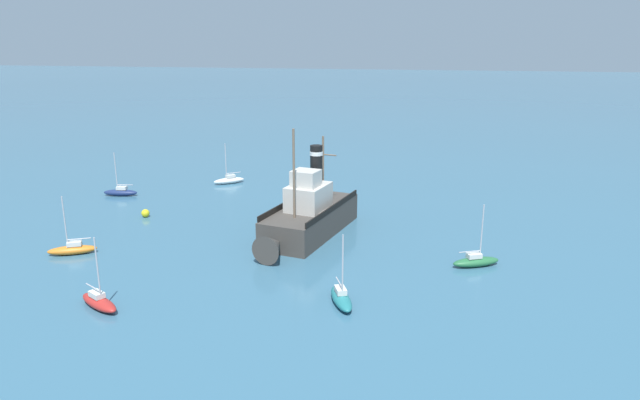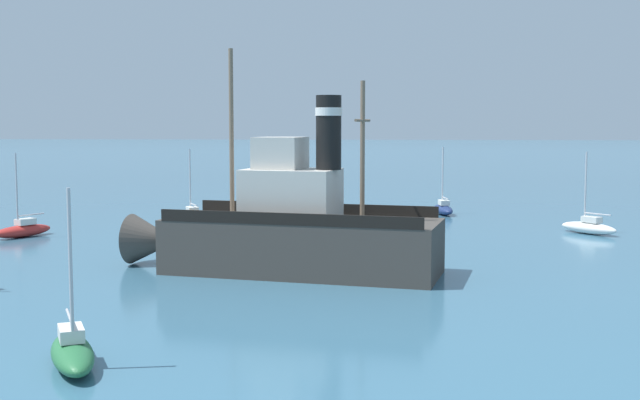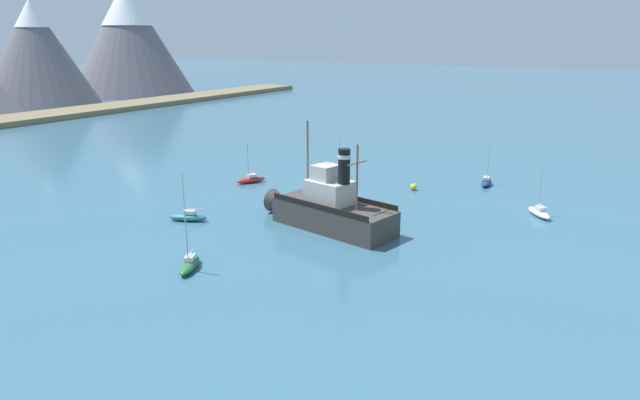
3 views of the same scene
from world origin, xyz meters
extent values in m
plane|color=#38667F|center=(0.00, 0.00, 0.00)|extent=(600.00, 600.00, 0.00)
cube|color=#423D38|center=(0.31, -0.67, 1.20)|extent=(6.59, 12.62, 2.40)
cone|color=#423D38|center=(1.67, 6.40, 1.20)|extent=(2.76, 2.80, 2.35)
cube|color=beige|center=(0.40, -0.18, 3.50)|extent=(3.70, 4.50, 2.20)
cube|color=beige|center=(0.50, 0.32, 5.30)|extent=(2.54, 2.38, 1.40)
cylinder|color=black|center=(0.08, -1.84, 6.20)|extent=(1.10, 1.10, 3.20)
cylinder|color=silver|center=(0.08, -1.84, 7.10)|extent=(1.16, 1.16, 0.35)
cylinder|color=#75604C|center=(0.93, 2.57, 6.15)|extent=(0.20, 0.20, 7.50)
cylinder|color=#75604C|center=(-0.20, -3.32, 5.40)|extent=(0.20, 0.20, 6.00)
cylinder|color=#75604C|center=(-0.20, -3.32, 6.72)|extent=(2.58, 0.61, 0.12)
cube|color=black|center=(-1.81, -0.26, 2.65)|extent=(2.28, 11.22, 0.50)
cube|color=black|center=(2.42, -1.07, 2.65)|extent=(2.28, 11.22, 0.50)
ellipsoid|color=#B22823|center=(10.17, 16.81, 0.35)|extent=(3.87, 2.77, 0.70)
cube|color=silver|center=(10.35, 16.72, 0.88)|extent=(1.27, 1.09, 0.36)
cylinder|color=#B7B7BC|center=(9.91, 16.95, 2.80)|extent=(0.10, 0.10, 4.20)
cylinder|color=#B7B7BC|center=(10.70, 16.53, 1.25)|extent=(1.62, 0.93, 0.08)
ellipsoid|color=white|center=(14.39, -16.42, 0.35)|extent=(3.62, 3.28, 0.70)
cube|color=silver|center=(14.24, -16.55, 0.88)|extent=(1.25, 1.20, 0.36)
cylinder|color=#B7B7BC|center=(14.62, -16.23, 2.80)|extent=(0.10, 0.10, 4.20)
cylinder|color=#B7B7BC|center=(13.93, -16.81, 1.25)|extent=(1.43, 1.22, 0.08)
ellipsoid|color=#286B3D|center=(-13.89, 4.08, 0.35)|extent=(3.89, 2.70, 0.70)
cube|color=silver|center=(-13.71, 4.17, 0.88)|extent=(1.27, 1.07, 0.36)
cylinder|color=#B7B7BC|center=(-14.16, 3.94, 2.80)|extent=(0.10, 0.10, 4.20)
cylinder|color=#B7B7BC|center=(-13.36, 4.35, 1.25)|extent=(1.64, 0.88, 0.08)
ellipsoid|color=#23757A|center=(-5.02, 12.75, 0.35)|extent=(2.56, 3.92, 0.70)
cube|color=silver|center=(-4.94, 12.56, 0.88)|extent=(1.03, 1.27, 0.36)
cylinder|color=#B7B7BC|center=(-5.15, 13.02, 2.80)|extent=(0.10, 0.10, 4.20)
cylinder|color=#B7B7BC|center=(-4.78, 12.20, 1.25)|extent=(0.81, 1.67, 0.08)
ellipsoid|color=navy|center=(24.11, -8.42, 0.35)|extent=(3.93, 1.70, 0.70)
cube|color=silver|center=(23.92, -8.45, 0.88)|extent=(1.19, 0.81, 0.36)
cylinder|color=#B7B7BC|center=(24.41, -8.37, 2.80)|extent=(0.10, 0.10, 4.20)
cylinder|color=#B7B7BC|center=(23.52, -8.52, 1.25)|extent=(1.79, 0.37, 0.08)
ellipsoid|color=orange|center=(17.94, 8.71, 0.35)|extent=(3.88, 2.71, 0.70)
cube|color=silver|center=(17.77, 8.62, 0.88)|extent=(1.27, 1.07, 0.36)
cylinder|color=#B7B7BC|center=(18.21, 8.85, 2.80)|extent=(0.10, 0.10, 4.20)
cylinder|color=#B7B7BC|center=(17.41, 8.44, 1.25)|extent=(1.64, 0.89, 0.08)
sphere|color=yellow|center=(17.30, -1.76, 0.39)|extent=(0.79, 0.79, 0.79)
camera|label=1|loc=(-11.30, 46.49, 16.73)|focal=32.00mm
camera|label=2|loc=(-34.47, -4.45, 6.57)|focal=45.00mm
camera|label=3|loc=(-43.79, -25.89, 17.48)|focal=32.00mm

